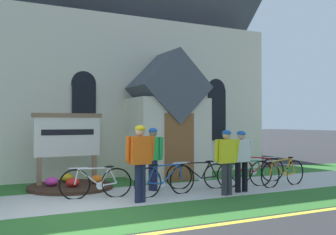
# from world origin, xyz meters

# --- Properties ---
(ground) EXTENTS (140.00, 140.00, 0.00)m
(ground) POSITION_xyz_m (0.00, 4.00, 0.00)
(ground) COLOR #2B2B2D
(sidewalk_slab) EXTENTS (32.00, 2.52, 0.01)m
(sidewalk_slab) POSITION_xyz_m (1.37, 1.65, 0.01)
(sidewalk_slab) COLOR #B7B5AD
(sidewalk_slab) RESTS_ON ground
(grass_verge) EXTENTS (32.00, 1.91, 0.01)m
(grass_verge) POSITION_xyz_m (1.37, -0.57, 0.00)
(grass_verge) COLOR #2D6628
(grass_verge) RESTS_ON ground
(church_lawn) EXTENTS (24.00, 1.91, 0.01)m
(church_lawn) POSITION_xyz_m (1.37, 3.86, 0.00)
(church_lawn) COLOR #2D6628
(church_lawn) RESTS_ON ground
(curb_paint_stripe) EXTENTS (28.00, 0.16, 0.01)m
(curb_paint_stripe) POSITION_xyz_m (1.37, -1.67, 0.00)
(curb_paint_stripe) COLOR yellow
(curb_paint_stripe) RESTS_ON ground
(church_building) EXTENTS (14.81, 10.10, 13.81)m
(church_building) POSITION_xyz_m (0.96, 8.70, 4.85)
(church_building) COLOR beige
(church_building) RESTS_ON ground
(church_sign) EXTENTS (1.98, 0.20, 2.08)m
(church_sign) POSITION_xyz_m (0.62, 3.67, 1.38)
(church_sign) COLOR #7F6047
(church_sign) RESTS_ON ground
(flower_bed) EXTENTS (2.30, 2.30, 0.34)m
(flower_bed) POSITION_xyz_m (0.64, 3.32, 0.08)
(flower_bed) COLOR #382319
(flower_bed) RESTS_ON ground
(bicycle_blue) EXTENTS (1.75, 0.21, 0.82)m
(bicycle_blue) POSITION_xyz_m (2.50, 1.23, 0.39)
(bicycle_blue) COLOR black
(bicycle_blue) RESTS_ON ground
(bicycle_silver) EXTENTS (1.73, 0.30, 0.81)m
(bicycle_silver) POSITION_xyz_m (5.10, 1.43, 0.38)
(bicycle_silver) COLOR black
(bicycle_silver) RESTS_ON ground
(bicycle_white) EXTENTS (1.62, 0.69, 0.79)m
(bicycle_white) POSITION_xyz_m (3.75, 1.74, 0.37)
(bicycle_white) COLOR black
(bicycle_white) RESTS_ON ground
(bicycle_black) EXTENTS (1.68, 0.55, 0.83)m
(bicycle_black) POSITION_xyz_m (6.01, 2.05, 0.38)
(bicycle_black) COLOR black
(bicycle_black) RESTS_ON ground
(bicycle_red) EXTENTS (1.70, 0.37, 0.79)m
(bicycle_red) POSITION_xyz_m (0.87, 1.67, 0.38)
(bicycle_red) COLOR black
(bicycle_red) RESTS_ON ground
(bicycle_green) EXTENTS (1.74, 0.22, 0.84)m
(bicycle_green) POSITION_xyz_m (6.14, 1.04, 0.38)
(bicycle_green) COLOR black
(bicycle_green) RESTS_ON ground
(cyclist_in_green_jersey) EXTENTS (0.68, 0.30, 1.76)m
(cyclist_in_green_jersey) POSITION_xyz_m (1.62, 0.72, 1.04)
(cyclist_in_green_jersey) COLOR #191E38
(cyclist_in_green_jersey) RESTS_ON ground
(cyclist_in_red_jersey) EXTENTS (0.64, 0.27, 1.60)m
(cyclist_in_red_jersey) POSITION_xyz_m (4.49, 0.79, 0.93)
(cyclist_in_red_jersey) COLOR black
(cyclist_in_red_jersey) RESTS_ON ground
(cyclist_in_orange_jersey) EXTENTS (0.42, 0.70, 1.67)m
(cyclist_in_orange_jersey) POSITION_xyz_m (2.51, 2.00, 0.98)
(cyclist_in_orange_jersey) COLOR #191E38
(cyclist_in_orange_jersey) RESTS_ON ground
(cyclist_in_blue_jersey) EXTENTS (0.64, 0.27, 1.63)m
(cyclist_in_blue_jersey) POSITION_xyz_m (3.89, 0.60, 0.95)
(cyclist_in_blue_jersey) COLOR #2D2D33
(cyclist_in_blue_jersey) RESTS_ON ground
(roadside_conifer) EXTENTS (4.02, 4.02, 8.67)m
(roadside_conifer) POSITION_xyz_m (10.16, 10.76, 5.46)
(roadside_conifer) COLOR #4C3823
(roadside_conifer) RESTS_ON ground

